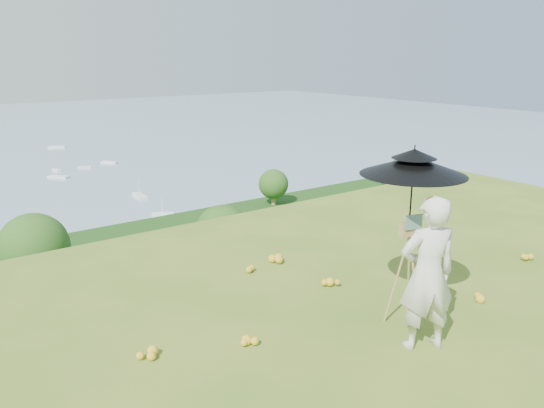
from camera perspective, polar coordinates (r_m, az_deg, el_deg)
slope_trees at (r=41.82m, az=-23.83°, el=-11.54°), size 110.00×50.00×6.00m
painter at (r=6.14m, az=16.38°, el=-7.25°), size 0.77×0.66×1.80m
field_easel at (r=6.74m, az=14.34°, el=-6.76°), size 0.65×0.65×1.42m
sun_umbrella at (r=6.46m, az=14.80°, el=1.49°), size 1.51×1.51×1.07m
painter_cap at (r=5.87m, az=17.02°, el=0.39°), size 0.25×0.27×0.10m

